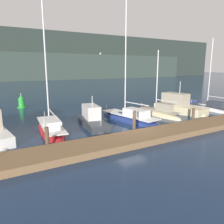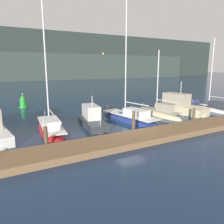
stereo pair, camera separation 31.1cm
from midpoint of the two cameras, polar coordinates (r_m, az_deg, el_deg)
The scene contains 14 objects.
ground_plane at distance 19.15m, azimuth 4.13°, elevation -5.15°, with size 400.00×400.00×0.00m, color #192D4C.
dock at distance 17.30m, azimuth 8.42°, elevation -6.32°, with size 37.41×2.80×0.45m, color brown.
mooring_pile_1 at distance 15.59m, azimuth -17.13°, elevation -6.58°, with size 0.28×0.28×1.57m, color #4C3D2D.
mooring_pile_2 at distance 18.36m, azimuth 5.32°, elevation -2.71°, with size 0.28×0.28×1.98m, color #4C3D2D.
mooring_pile_3 at distance 23.21m, azimuth 20.07°, elevation -0.91°, with size 0.28×0.28×1.52m, color #4C3D2D.
sailboat_berth_3 at distance 19.79m, azimuth -16.11°, elevation -4.58°, with size 2.57×8.17×12.67m.
motorboat_berth_4 at distance 20.97m, azimuth -5.50°, elevation -2.83°, with size 2.79×6.23×3.54m.
sailboat_berth_5 at distance 22.93m, azimuth 4.26°, elevation -1.95°, with size 3.61×8.54×13.31m.
sailboat_berth_6 at distance 25.59m, azimuth 11.96°, elevation -0.66°, with size 2.12×6.28×8.00m.
motorboat_berth_7 at distance 28.35m, azimuth 16.74°, elevation 0.81°, with size 3.43×7.41×4.43m.
sailboat_berth_8 at distance 31.21m, azimuth 24.17°, elevation 0.66°, with size 2.12×7.08×9.78m.
channel_buoy at distance 32.69m, azimuth -22.83°, elevation 2.32°, with size 1.18×1.18×1.97m.
hillside_backdrop at distance 108.01m, azimuth -23.59°, elevation 13.03°, with size 240.00×23.00×21.45m.
rowboat_adrift at distance 37.89m, azimuth 20.26°, elevation 2.56°, with size 3.16×1.31×0.56m.
Camera 1 is at (-10.38, -15.12, 5.53)m, focal length 35.00 mm.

